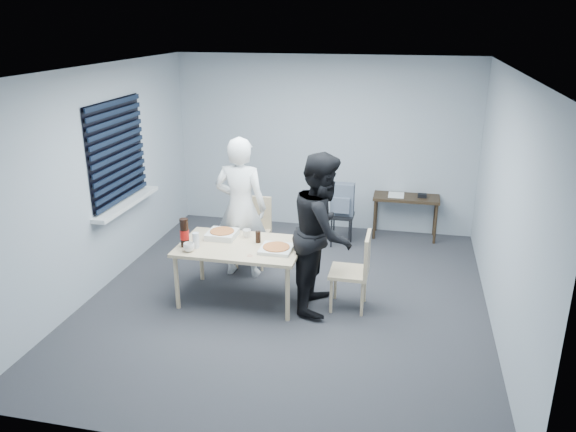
% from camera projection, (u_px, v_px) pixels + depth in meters
% --- Properties ---
extents(room, '(5.00, 5.00, 5.00)m').
position_uv_depth(room, '(120.00, 160.00, 6.88)').
color(room, '#313136').
rests_on(room, ground).
extents(dining_table, '(1.38, 0.87, 0.67)m').
position_uv_depth(dining_table, '(240.00, 250.00, 6.34)').
color(dining_table, beige).
rests_on(dining_table, ground).
extents(chair_far, '(0.42, 0.42, 0.89)m').
position_uv_depth(chair_far, '(254.00, 226.00, 7.35)').
color(chair_far, beige).
rests_on(chair_far, ground).
extents(chair_right, '(0.42, 0.42, 0.89)m').
position_uv_depth(chair_right, '(357.00, 266.00, 6.16)').
color(chair_right, beige).
rests_on(chair_right, ground).
extents(person_white, '(0.65, 0.42, 1.77)m').
position_uv_depth(person_white, '(241.00, 208.00, 6.89)').
color(person_white, white).
rests_on(person_white, ground).
extents(person_black, '(0.47, 0.86, 1.77)m').
position_uv_depth(person_black, '(323.00, 232.00, 6.11)').
color(person_black, black).
rests_on(person_black, ground).
extents(side_table, '(0.95, 0.42, 0.63)m').
position_uv_depth(side_table, '(406.00, 201.00, 8.20)').
color(side_table, '#372719').
rests_on(side_table, ground).
extents(stool, '(0.33, 0.33, 0.46)m').
position_uv_depth(stool, '(342.00, 222.00, 7.97)').
color(stool, black).
rests_on(stool, ground).
extents(backpack, '(0.32, 0.24, 0.45)m').
position_uv_depth(backpack, '(342.00, 200.00, 7.85)').
color(backpack, slate).
rests_on(backpack, stool).
extents(pizza_box_a, '(0.33, 0.33, 0.08)m').
position_uv_depth(pizza_box_a, '(222.00, 234.00, 6.53)').
color(pizza_box_a, silver).
rests_on(pizza_box_a, dining_table).
extents(pizza_box_b, '(0.35, 0.35, 0.05)m').
position_uv_depth(pizza_box_b, '(276.00, 248.00, 6.16)').
color(pizza_box_b, silver).
rests_on(pizza_box_b, dining_table).
extents(mug_a, '(0.17, 0.17, 0.10)m').
position_uv_depth(mug_a, '(189.00, 247.00, 6.13)').
color(mug_a, white).
rests_on(mug_a, dining_table).
extents(mug_b, '(0.10, 0.10, 0.09)m').
position_uv_depth(mug_b, '(247.00, 233.00, 6.53)').
color(mug_b, white).
rests_on(mug_b, dining_table).
extents(cola_glass, '(0.07, 0.07, 0.13)m').
position_uv_depth(cola_glass, '(258.00, 237.00, 6.37)').
color(cola_glass, black).
rests_on(cola_glass, dining_table).
extents(soda_bottle, '(0.10, 0.10, 0.33)m').
position_uv_depth(soda_bottle, '(184.00, 233.00, 6.23)').
color(soda_bottle, black).
rests_on(soda_bottle, dining_table).
extents(plastic_cups, '(0.08, 0.08, 0.18)m').
position_uv_depth(plastic_cups, '(196.00, 240.00, 6.21)').
color(plastic_cups, silver).
rests_on(plastic_cups, dining_table).
extents(rubber_band, '(0.07, 0.07, 0.00)m').
position_uv_depth(rubber_band, '(250.00, 256.00, 6.03)').
color(rubber_band, red).
rests_on(rubber_band, dining_table).
extents(papers, '(0.27, 0.34, 0.01)m').
position_uv_depth(papers, '(396.00, 195.00, 8.22)').
color(papers, white).
rests_on(papers, side_table).
extents(black_box, '(0.15, 0.13, 0.05)m').
position_uv_depth(black_box, '(422.00, 196.00, 8.11)').
color(black_box, black).
rests_on(black_box, side_table).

